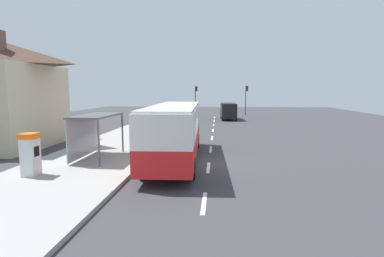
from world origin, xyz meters
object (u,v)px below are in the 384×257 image
at_px(recycling_bin_yellow, 139,144).
at_px(traffic_light_near_side, 246,95).
at_px(bus_shelter, 92,125).
at_px(ticket_machine, 30,154).
at_px(bus, 175,129).
at_px(sedan_near, 226,108).
at_px(traffic_light_far_side, 196,95).
at_px(white_van, 228,110).
at_px(recycling_bin_blue, 147,139).
at_px(recycling_bin_orange, 142,143).
at_px(recycling_bin_red, 145,141).

distance_m(recycling_bin_yellow, traffic_light_near_side, 34.66).
bearing_deg(bus_shelter, ticket_machine, -109.49).
bearing_deg(bus_shelter, traffic_light_near_side, 71.25).
xyz_separation_m(traffic_light_near_side, bus_shelter, (-11.91, -35.10, -1.17)).
bearing_deg(bus_shelter, bus, 7.14).
distance_m(sedan_near, traffic_light_far_side, 7.34).
bearing_deg(white_van, recycling_bin_yellow, -104.93).
bearing_deg(bus_shelter, recycling_bin_blue, 61.21).
bearing_deg(traffic_light_far_side, ticket_machine, -96.66).
bearing_deg(bus, white_van, 81.22).
distance_m(recycling_bin_orange, traffic_light_far_side, 33.40).
height_order(ticket_machine, traffic_light_far_side, traffic_light_far_side).
relative_size(bus, recycling_bin_yellow, 11.68).
relative_size(bus, traffic_light_far_side, 2.27).
xyz_separation_m(recycling_bin_blue, traffic_light_near_side, (9.70, 31.08, 2.61)).
xyz_separation_m(bus, ticket_machine, (-6.01, -4.28, -0.67)).
xyz_separation_m(recycling_bin_orange, traffic_light_near_side, (9.70, 32.48, 2.61)).
xyz_separation_m(recycling_bin_red, bus_shelter, (-2.21, -3.33, 1.44)).
height_order(white_van, recycling_bin_blue, white_van).
bearing_deg(recycling_bin_blue, recycling_bin_yellow, -90.00).
distance_m(sedan_near, recycling_bin_red, 37.47).
relative_size(recycling_bin_blue, traffic_light_near_side, 0.19).
distance_m(recycling_bin_red, bus_shelter, 4.25).
bearing_deg(white_van, recycling_bin_blue, -106.28).
height_order(white_van, bus_shelter, bus_shelter).
bearing_deg(white_van, bus, -98.78).
relative_size(white_van, sedan_near, 1.17).
xyz_separation_m(recycling_bin_blue, traffic_light_far_side, (1.10, 31.88, 2.59)).
bearing_deg(recycling_bin_yellow, traffic_light_near_side, 73.70).
bearing_deg(white_van, traffic_light_near_side, 70.20).
relative_size(bus, recycling_bin_orange, 11.68).
height_order(white_van, recycling_bin_orange, white_van).
xyz_separation_m(bus, recycling_bin_yellow, (-2.49, 1.34, -1.19)).
bearing_deg(recycling_bin_red, recycling_bin_yellow, -90.00).
height_order(bus, sedan_near, bus).
bearing_deg(white_van, ticket_machine, -108.51).
distance_m(recycling_bin_orange, recycling_bin_blue, 1.40).
relative_size(recycling_bin_yellow, bus_shelter, 0.24).
relative_size(sedan_near, recycling_bin_yellow, 4.73).
bearing_deg(ticket_machine, bus_shelter, 70.51).
bearing_deg(bus, traffic_light_far_side, 92.25).
bearing_deg(bus, sedan_near, 84.21).
height_order(sedan_near, recycling_bin_red, sedan_near).
relative_size(recycling_bin_orange, recycling_bin_red, 1.00).
distance_m(ticket_machine, bus_shelter, 4.03).
height_order(recycling_bin_orange, bus_shelter, bus_shelter).
bearing_deg(recycling_bin_yellow, ticket_machine, -122.06).
distance_m(recycling_bin_yellow, recycling_bin_blue, 2.10).
bearing_deg(bus, recycling_bin_yellow, 151.74).
height_order(recycling_bin_blue, bus_shelter, bus_shelter).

